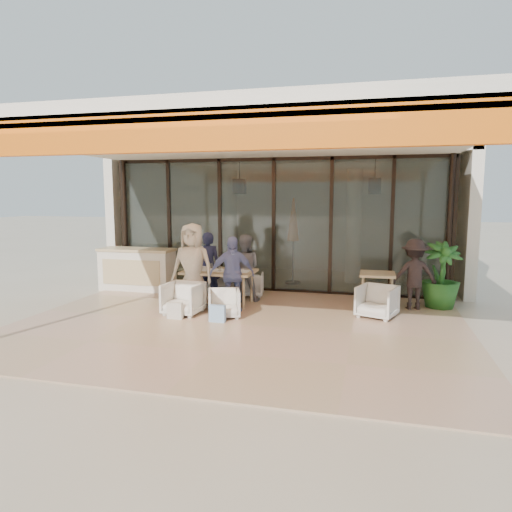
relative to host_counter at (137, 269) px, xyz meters
The scene contains 21 objects.
ground 4.02m from the host_counter, 35.15° to the right, with size 70.00×70.00×0.00m, color #C6B293.
terrace_floor 4.02m from the host_counter, 35.15° to the right, with size 8.00×6.00×0.01m, color tan.
terrace_structure 4.96m from the host_counter, 38.14° to the right, with size 8.00×6.00×3.40m.
glass_storefront 3.50m from the host_counter, 12.20° to the left, with size 8.08×0.10×3.20m.
interior_block 4.76m from the host_counter, 42.74° to the left, with size 9.05×3.62×3.52m.
host_counter is the anchor object (origin of this frame).
dining_table 2.58m from the host_counter, 20.15° to the right, with size 1.50×0.90×0.93m.
chair_far_left 2.02m from the host_counter, ahead, with size 0.70×0.66×0.72m, color silver.
chair_far_right 2.86m from the host_counter, ahead, with size 0.59×0.55×0.61m, color silver.
chair_near_left 2.73m from the host_counter, 42.57° to the right, with size 0.69×0.64×0.71m, color silver.
chair_near_right 3.40m from the host_counter, 32.93° to the right, with size 0.59×0.55×0.61m, color silver.
diner_navy 2.07m from the host_counter, 12.49° to the right, with size 0.55×0.36×1.52m, color #1A1F3A.
diner_grey 2.89m from the host_counter, ahead, with size 0.72×0.56×1.48m, color slate.
diner_cream 2.44m from the host_counter, 33.81° to the right, with size 0.86×0.56×1.77m, color beige.
diner_periwinkle 3.16m from the host_counter, 25.28° to the right, with size 0.89×0.37×1.52m, color #7380C0.
tote_bag_cream 3.03m from the host_counter, 48.19° to the right, with size 0.30×0.10×0.34m, color silver.
tote_bag_blue 3.64m from the host_counter, 38.24° to the right, with size 0.30×0.10×0.34m, color #99BFD8.
side_table 5.69m from the host_counter, ahead, with size 0.70×0.70×0.74m.
side_chair 5.79m from the host_counter, 11.30° to the right, with size 0.67×0.63×0.69m, color silver.
standing_woman 6.40m from the host_counter, ahead, with size 0.94×0.54×1.46m, color black.
potted_palm 6.94m from the host_counter, ahead, with size 0.77×0.77×1.38m, color #1E5919.
Camera 1 is at (2.29, -7.63, 2.34)m, focal length 32.00 mm.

